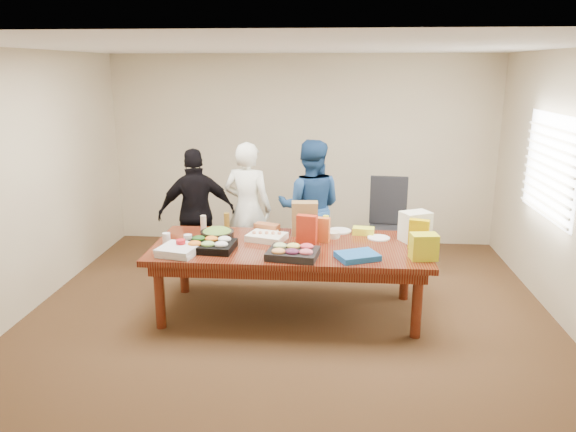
# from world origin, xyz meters

# --- Properties ---
(floor) EXTENTS (5.50, 5.00, 0.02)m
(floor) POSITION_xyz_m (0.00, 0.00, -0.01)
(floor) COLOR #47301E
(floor) RESTS_ON ground
(ceiling) EXTENTS (5.50, 5.00, 0.02)m
(ceiling) POSITION_xyz_m (0.00, 0.00, 2.71)
(ceiling) COLOR white
(ceiling) RESTS_ON wall_back
(wall_back) EXTENTS (5.50, 0.04, 2.70)m
(wall_back) POSITION_xyz_m (0.00, 2.50, 1.35)
(wall_back) COLOR beige
(wall_back) RESTS_ON floor
(wall_front) EXTENTS (5.50, 0.04, 2.70)m
(wall_front) POSITION_xyz_m (0.00, -2.50, 1.35)
(wall_front) COLOR beige
(wall_front) RESTS_ON floor
(wall_left) EXTENTS (0.04, 5.00, 2.70)m
(wall_left) POSITION_xyz_m (-2.75, 0.00, 1.35)
(wall_left) COLOR beige
(wall_left) RESTS_ON floor
(wall_right) EXTENTS (0.04, 5.00, 2.70)m
(wall_right) POSITION_xyz_m (2.75, 0.00, 1.35)
(wall_right) COLOR beige
(wall_right) RESTS_ON floor
(window_panel) EXTENTS (0.03, 1.40, 1.10)m
(window_panel) POSITION_xyz_m (2.72, 0.60, 1.50)
(window_panel) COLOR white
(window_panel) RESTS_ON wall_right
(window_blinds) EXTENTS (0.04, 1.36, 1.00)m
(window_blinds) POSITION_xyz_m (2.68, 0.60, 1.50)
(window_blinds) COLOR beige
(window_blinds) RESTS_ON wall_right
(conference_table) EXTENTS (2.80, 1.20, 0.75)m
(conference_table) POSITION_xyz_m (0.00, 0.00, 0.38)
(conference_table) COLOR #4C1C0F
(conference_table) RESTS_ON floor
(office_chair) EXTENTS (0.62, 0.62, 1.13)m
(office_chair) POSITION_xyz_m (1.15, 1.34, 0.56)
(office_chair) COLOR black
(office_chair) RESTS_ON floor
(person_center) EXTENTS (0.67, 0.51, 1.66)m
(person_center) POSITION_xyz_m (-0.60, 1.12, 0.83)
(person_center) COLOR white
(person_center) RESTS_ON floor
(person_right) EXTENTS (0.85, 0.68, 1.68)m
(person_right) POSITION_xyz_m (0.16, 1.22, 0.84)
(person_right) COLOR navy
(person_right) RESTS_ON floor
(person_left) EXTENTS (1.01, 0.68, 1.59)m
(person_left) POSITION_xyz_m (-1.21, 1.01, 0.79)
(person_left) COLOR black
(person_left) RESTS_ON floor
(veggie_tray) EXTENTS (0.51, 0.41, 0.07)m
(veggie_tray) POSITION_xyz_m (-0.78, -0.21, 0.79)
(veggie_tray) COLOR black
(veggie_tray) RESTS_ON conference_table
(fruit_tray) EXTENTS (0.52, 0.44, 0.07)m
(fruit_tray) POSITION_xyz_m (0.06, -0.37, 0.79)
(fruit_tray) COLOR black
(fruit_tray) RESTS_ON conference_table
(sheet_cake) EXTENTS (0.45, 0.39, 0.07)m
(sheet_cake) POSITION_xyz_m (-0.25, 0.15, 0.78)
(sheet_cake) COLOR white
(sheet_cake) RESTS_ON conference_table
(salad_bowl) EXTENTS (0.39, 0.39, 0.11)m
(salad_bowl) POSITION_xyz_m (-0.76, 0.06, 0.81)
(salad_bowl) COLOR black
(salad_bowl) RESTS_ON conference_table
(chip_bag_blue) EXTENTS (0.46, 0.41, 0.06)m
(chip_bag_blue) POSITION_xyz_m (0.68, -0.36, 0.78)
(chip_bag_blue) COLOR #1958A2
(chip_bag_blue) RESTS_ON conference_table
(chip_bag_red) EXTENTS (0.22, 0.13, 0.30)m
(chip_bag_red) POSITION_xyz_m (0.17, 0.07, 0.90)
(chip_bag_red) COLOR red
(chip_bag_red) RESTS_ON conference_table
(chip_bag_yellow) EXTENTS (0.21, 0.13, 0.30)m
(chip_bag_yellow) POSITION_xyz_m (1.30, 0.00, 0.90)
(chip_bag_yellow) COLOR #E1BA02
(chip_bag_yellow) RESTS_ON conference_table
(chip_bag_orange) EXTENTS (0.18, 0.11, 0.26)m
(chip_bag_orange) POSITION_xyz_m (0.33, 0.14, 0.88)
(chip_bag_orange) COLOR orange
(chip_bag_orange) RESTS_ON conference_table
(mayo_jar) EXTENTS (0.10, 0.10, 0.14)m
(mayo_jar) POSITION_xyz_m (0.04, 0.35, 0.82)
(mayo_jar) COLOR white
(mayo_jar) RESTS_ON conference_table
(mustard_bottle) EXTENTS (0.08, 0.08, 0.19)m
(mustard_bottle) POSITION_xyz_m (0.36, 0.50, 0.84)
(mustard_bottle) COLOR #FFF521
(mustard_bottle) RESTS_ON conference_table
(dressing_bottle) EXTENTS (0.07, 0.07, 0.19)m
(dressing_bottle) POSITION_xyz_m (-0.74, 0.49, 0.85)
(dressing_bottle) COLOR brown
(dressing_bottle) RESTS_ON conference_table
(ranch_bottle) EXTENTS (0.08, 0.08, 0.19)m
(ranch_bottle) POSITION_xyz_m (-0.98, 0.38, 0.84)
(ranch_bottle) COLOR beige
(ranch_bottle) RESTS_ON conference_table
(banana_bunch) EXTENTS (0.25, 0.16, 0.08)m
(banana_bunch) POSITION_xyz_m (0.78, 0.43, 0.79)
(banana_bunch) COLOR #F1F72F
(banana_bunch) RESTS_ON conference_table
(bread_loaf) EXTENTS (0.29, 0.20, 0.11)m
(bread_loaf) POSITION_xyz_m (-0.28, 0.39, 0.80)
(bread_loaf) COLOR #A25B31
(bread_loaf) RESTS_ON conference_table
(kraft_bag) EXTENTS (0.29, 0.18, 0.37)m
(kraft_bag) POSITION_xyz_m (0.14, 0.38, 0.93)
(kraft_bag) COLOR olive
(kraft_bag) RESTS_ON conference_table
(red_cup) EXTENTS (0.11, 0.11, 0.12)m
(red_cup) POSITION_xyz_m (-1.05, -0.29, 0.81)
(red_cup) COLOR red
(red_cup) RESTS_ON conference_table
(clear_cup_a) EXTENTS (0.09, 0.09, 0.11)m
(clear_cup_a) POSITION_xyz_m (-1.27, -0.04, 0.81)
(clear_cup_a) COLOR white
(clear_cup_a) RESTS_ON conference_table
(clear_cup_b) EXTENTS (0.09, 0.09, 0.12)m
(clear_cup_b) POSITION_xyz_m (-1.03, -0.10, 0.81)
(clear_cup_b) COLOR white
(clear_cup_b) RESTS_ON conference_table
(pizza_box_lower) EXTENTS (0.42, 0.42, 0.04)m
(pizza_box_lower) POSITION_xyz_m (-1.05, -0.36, 0.77)
(pizza_box_lower) COLOR white
(pizza_box_lower) RESTS_ON conference_table
(pizza_box_upper) EXTENTS (0.42, 0.42, 0.04)m
(pizza_box_upper) POSITION_xyz_m (-1.06, -0.37, 0.81)
(pizza_box_upper) COLOR silver
(pizza_box_upper) RESTS_ON pizza_box_lower
(plate_a) EXTENTS (0.26, 0.26, 0.01)m
(plate_a) POSITION_xyz_m (0.93, 0.29, 0.76)
(plate_a) COLOR white
(plate_a) RESTS_ON conference_table
(plate_b) EXTENTS (0.29, 0.29, 0.02)m
(plate_b) POSITION_xyz_m (0.52, 0.52, 0.76)
(plate_b) COLOR white
(plate_b) RESTS_ON conference_table
(dip_bowl_a) EXTENTS (0.16, 0.16, 0.06)m
(dip_bowl_a) POSITION_xyz_m (0.44, 0.30, 0.78)
(dip_bowl_a) COLOR beige
(dip_bowl_a) RESTS_ON conference_table
(dip_bowl_b) EXTENTS (0.19, 0.19, 0.06)m
(dip_bowl_b) POSITION_xyz_m (-0.22, 0.32, 0.78)
(dip_bowl_b) COLOR beige
(dip_bowl_b) RESTS_ON conference_table
(grocery_bag_white) EXTENTS (0.35, 0.31, 0.31)m
(grocery_bag_white) POSITION_xyz_m (1.30, 0.25, 0.91)
(grocery_bag_white) COLOR white
(grocery_bag_white) RESTS_ON conference_table
(grocery_bag_yellow) EXTENTS (0.27, 0.20, 0.25)m
(grocery_bag_yellow) POSITION_xyz_m (1.30, -0.32, 0.87)
(grocery_bag_yellow) COLOR yellow
(grocery_bag_yellow) RESTS_ON conference_table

